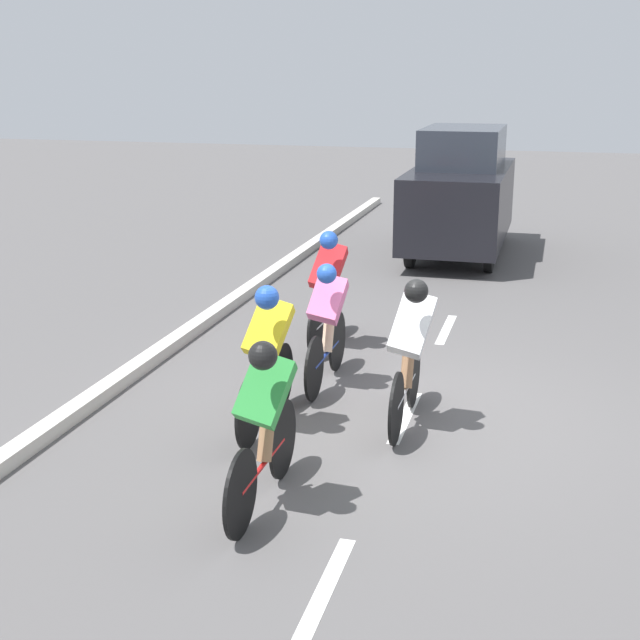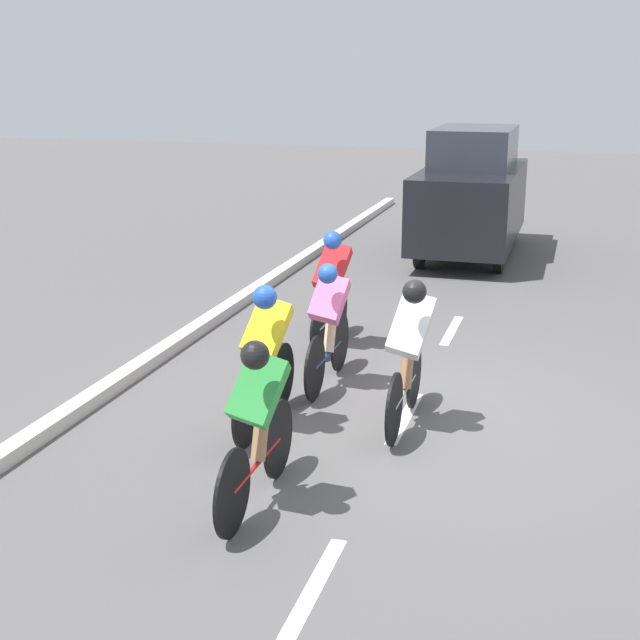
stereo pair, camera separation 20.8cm
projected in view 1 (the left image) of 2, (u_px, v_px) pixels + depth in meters
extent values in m
plane|color=#565454|center=(406.00, 416.00, 8.99)|extent=(60.00, 60.00, 0.00)
cube|color=white|center=(324.00, 591.00, 5.99)|extent=(0.12, 1.40, 0.01)
cube|color=white|center=(405.00, 417.00, 8.96)|extent=(0.12, 1.40, 0.01)
cube|color=white|center=(446.00, 329.00, 11.93)|extent=(0.12, 1.40, 0.01)
cube|color=beige|center=(117.00, 382.00, 9.74)|extent=(0.20, 28.33, 0.14)
cylinder|color=black|center=(337.00, 341.00, 10.26)|extent=(0.03, 0.69, 0.69)
cylinder|color=black|center=(314.00, 369.00, 9.33)|extent=(0.03, 0.69, 0.69)
cylinder|color=navy|center=(326.00, 354.00, 9.80)|extent=(0.04, 1.00, 0.04)
cylinder|color=navy|center=(330.00, 332.00, 9.90)|extent=(0.04, 0.04, 0.42)
cylinder|color=#1999D8|center=(327.00, 344.00, 9.82)|extent=(0.07, 0.07, 0.16)
cylinder|color=beige|center=(328.00, 337.00, 9.82)|extent=(0.12, 0.23, 0.36)
cube|color=pink|center=(328.00, 299.00, 9.51)|extent=(0.41, 0.44, 0.56)
sphere|color=blue|center=(327.00, 274.00, 9.21)|extent=(0.21, 0.21, 0.21)
cylinder|color=black|center=(282.00, 376.00, 9.11)|extent=(0.03, 0.69, 0.69)
cylinder|color=black|center=(249.00, 412.00, 8.16)|extent=(0.03, 0.69, 0.69)
cylinder|color=#B7B7BC|center=(267.00, 393.00, 8.63)|extent=(0.04, 1.02, 0.04)
cylinder|color=#B7B7BC|center=(272.00, 367.00, 8.74)|extent=(0.04, 0.04, 0.42)
cylinder|color=green|center=(268.00, 382.00, 8.65)|extent=(0.07, 0.07, 0.16)
cylinder|color=#9E704C|center=(269.00, 373.00, 8.66)|extent=(0.12, 0.23, 0.36)
cube|color=yellow|center=(268.00, 329.00, 8.34)|extent=(0.44, 0.48, 0.62)
sphere|color=blue|center=(267.00, 298.00, 8.02)|extent=(0.22, 0.22, 0.22)
cylinder|color=black|center=(283.00, 439.00, 7.58)|extent=(0.03, 0.68, 0.68)
cylinder|color=black|center=(241.00, 494.00, 6.61)|extent=(0.03, 0.68, 0.68)
cylinder|color=red|center=(263.00, 465.00, 7.09)|extent=(0.04, 1.05, 0.04)
cylinder|color=red|center=(270.00, 432.00, 7.21)|extent=(0.04, 0.04, 0.42)
cylinder|color=yellow|center=(265.00, 451.00, 7.11)|extent=(0.07, 0.07, 0.16)
cylinder|color=#9E704C|center=(266.00, 440.00, 7.12)|extent=(0.12, 0.23, 0.36)
cube|color=green|center=(265.00, 390.00, 6.80)|extent=(0.44, 0.47, 0.61)
sphere|color=black|center=(263.00, 356.00, 6.48)|extent=(0.22, 0.22, 0.22)
cylinder|color=black|center=(414.00, 374.00, 9.17)|extent=(0.03, 0.69, 0.69)
cylinder|color=black|center=(396.00, 409.00, 8.25)|extent=(0.03, 0.69, 0.69)
cylinder|color=#B7B7BC|center=(405.00, 390.00, 8.71)|extent=(0.04, 0.99, 0.04)
cylinder|color=#B7B7BC|center=(409.00, 365.00, 8.81)|extent=(0.04, 0.04, 0.42)
cylinder|color=green|center=(407.00, 379.00, 8.72)|extent=(0.07, 0.07, 0.16)
cylinder|color=#9E704C|center=(407.00, 371.00, 8.72)|extent=(0.12, 0.23, 0.36)
cube|color=white|center=(412.00, 325.00, 8.40)|extent=(0.44, 0.50, 0.65)
sphere|color=black|center=(416.00, 291.00, 8.08)|extent=(0.22, 0.22, 0.22)
cylinder|color=black|center=(335.00, 310.00, 11.64)|extent=(0.03, 0.66, 0.66)
cylinder|color=black|center=(315.00, 330.00, 10.75)|extent=(0.03, 0.66, 0.66)
cylinder|color=#B7B7BC|center=(325.00, 319.00, 11.20)|extent=(0.04, 0.96, 0.04)
cylinder|color=#B7B7BC|center=(329.00, 300.00, 11.29)|extent=(0.04, 0.04, 0.42)
cylinder|color=green|center=(326.00, 311.00, 11.21)|extent=(0.07, 0.07, 0.16)
cylinder|color=beige|center=(327.00, 304.00, 11.21)|extent=(0.12, 0.23, 0.36)
cube|color=red|center=(328.00, 267.00, 10.90)|extent=(0.44, 0.49, 0.64)
sphere|color=blue|center=(329.00, 240.00, 10.57)|extent=(0.22, 0.22, 0.22)
cylinder|color=black|center=(489.00, 253.00, 15.18)|extent=(0.14, 0.64, 0.64)
cylinder|color=black|center=(410.00, 249.00, 15.52)|extent=(0.14, 0.64, 0.64)
cylinder|color=black|center=(500.00, 228.00, 17.59)|extent=(0.14, 0.64, 0.64)
cylinder|color=black|center=(432.00, 225.00, 17.93)|extent=(0.14, 0.64, 0.64)
cube|color=black|center=(460.00, 203.00, 16.38)|extent=(1.70, 4.20, 1.29)
cube|color=#2D333D|center=(463.00, 147.00, 16.29)|extent=(1.39, 2.31, 0.71)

